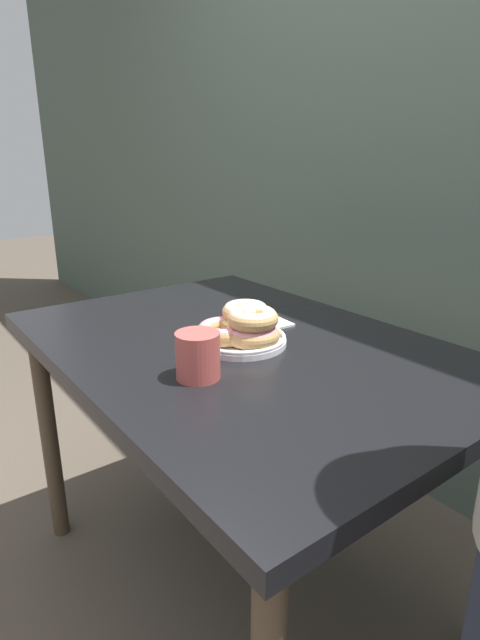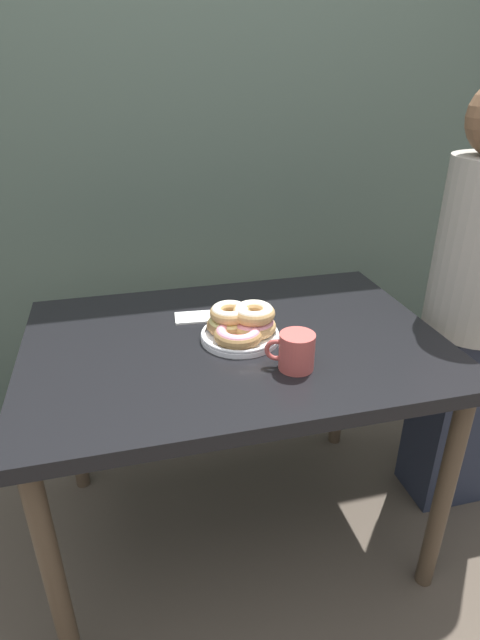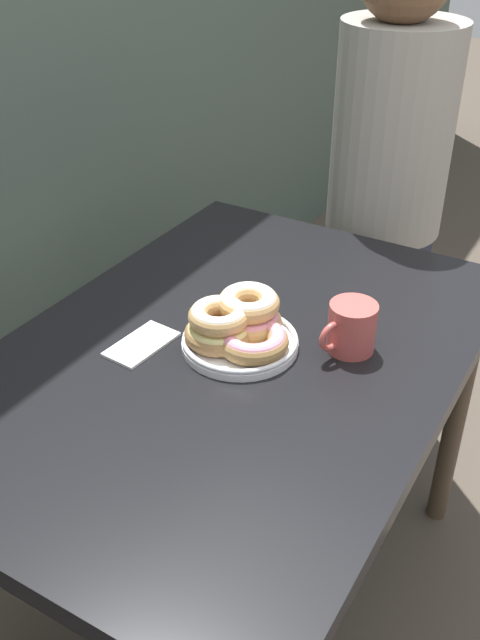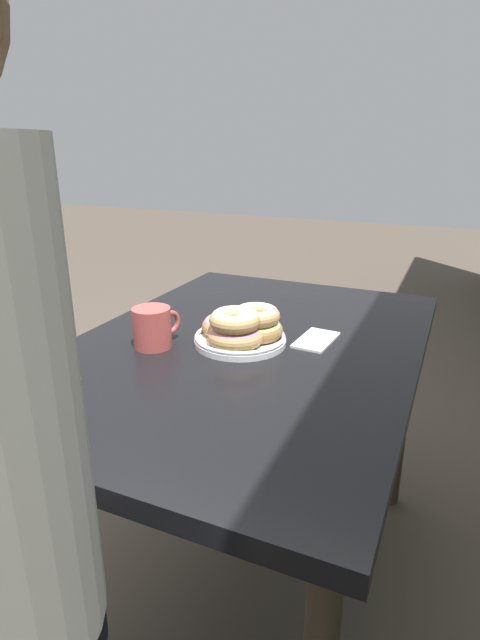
% 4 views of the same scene
% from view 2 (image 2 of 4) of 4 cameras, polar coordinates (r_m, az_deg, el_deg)
% --- Properties ---
extents(ground_plane, '(14.00, 14.00, 0.00)m').
position_cam_2_polar(ground_plane, '(1.68, 2.47, -30.53)').
color(ground_plane, '#4C4238').
extents(wall_back, '(8.00, 0.05, 2.60)m').
position_cam_2_polar(wall_back, '(2.02, -6.54, 23.21)').
color(wall_back, '#47564C').
rests_on(wall_back, ground_plane).
extents(dining_table, '(1.15, 0.80, 0.74)m').
position_cam_2_polar(dining_table, '(1.44, -0.64, -4.88)').
color(dining_table, black).
rests_on(dining_table, ground_plane).
extents(donut_plate, '(0.24, 0.22, 0.10)m').
position_cam_2_polar(donut_plate, '(1.38, 0.13, -0.56)').
color(donut_plate, white).
rests_on(donut_plate, dining_table).
extents(coffee_mug, '(0.12, 0.09, 0.10)m').
position_cam_2_polar(coffee_mug, '(1.24, 6.38, -3.53)').
color(coffee_mug, '#B74C47').
rests_on(coffee_mug, dining_table).
extents(person_figure, '(0.32, 0.30, 1.41)m').
position_cam_2_polar(person_figure, '(1.73, 25.44, 0.94)').
color(person_figure, '#232838').
rests_on(person_figure, ground_plane).
extents(napkin, '(0.15, 0.09, 0.01)m').
position_cam_2_polar(napkin, '(1.52, -4.79, 0.34)').
color(napkin, white).
rests_on(napkin, dining_table).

